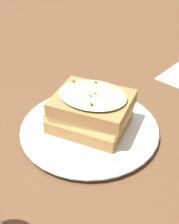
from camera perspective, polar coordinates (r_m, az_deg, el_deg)
ground_plane at (r=0.59m, az=1.07°, el=-1.93°), size 2.40×2.40×0.00m
dinner_plate at (r=0.56m, az=-0.00°, el=-3.05°), size 0.25×0.25×0.01m
sandwich at (r=0.54m, az=0.24°, el=0.36°), size 0.13×0.15×0.07m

